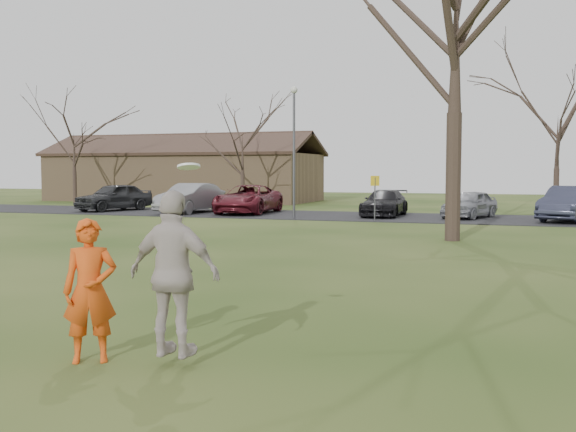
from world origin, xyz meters
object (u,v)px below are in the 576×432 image
object	(u,v)px
car_5	(570,204)
big_tree	(456,26)
car_1	(190,198)
catching_play	(174,274)
building	(184,175)
car_2	(248,199)
car_4	(470,204)
player_defender	(90,291)
car_3	(384,203)
car_0	(114,197)
lamp_post	(294,135)

from	to	relation	value
car_5	big_tree	distance (m)	12.36
car_5	car_1	bearing A→B (deg)	-160.16
catching_play	building	bearing A→B (deg)	117.61
catching_play	building	world-z (taller)	building
car_5	big_tree	size ratio (longest dim) A/B	0.34
car_2	car_4	world-z (taller)	car_2
player_defender	big_tree	xyz separation A→B (m)	(2.98, 15.57, 6.13)
car_3	big_tree	distance (m)	12.81
car_2	building	xyz separation A→B (m)	(-10.58, 12.91, 1.14)
car_0	lamp_post	size ratio (longest dim) A/B	0.73
car_5	building	size ratio (longest dim) A/B	0.23
player_defender	catching_play	world-z (taller)	catching_play
car_0	building	distance (m)	13.43
car_2	lamp_post	size ratio (longest dim) A/B	0.86
car_3	building	bearing A→B (deg)	145.72
car_0	building	world-z (taller)	building
car_4	car_1	bearing A→B (deg)	-157.07
car_2	lamp_post	distance (m)	5.34
car_3	building	size ratio (longest dim) A/B	0.22
catching_play	player_defender	bearing A→B (deg)	-172.96
car_4	car_5	size ratio (longest dim) A/B	0.82
car_0	car_1	bearing A→B (deg)	14.08
car_3	lamp_post	bearing A→B (deg)	-142.30
building	big_tree	bearing A→B (deg)	-46.27
player_defender	catching_play	distance (m)	1.11
car_1	big_tree	bearing A→B (deg)	-28.31
car_4	catching_play	distance (m)	25.89
player_defender	car_3	distance (m)	25.93
player_defender	big_tree	size ratio (longest dim) A/B	0.12
big_tree	catching_play	bearing A→B (deg)	-97.02
catching_play	lamp_post	bearing A→B (deg)	104.89
car_0	car_4	bearing A→B (deg)	19.89
car_2	big_tree	world-z (taller)	big_tree
lamp_post	car_5	bearing A→B (deg)	10.59
car_3	player_defender	bearing A→B (deg)	-86.24
car_2	catching_play	size ratio (longest dim) A/B	2.36
lamp_post	big_tree	size ratio (longest dim) A/B	0.45
car_2	big_tree	distance (m)	16.45
building	player_defender	bearing A→B (deg)	-63.75
car_2	catching_play	world-z (taller)	catching_play
player_defender	car_0	bearing A→B (deg)	92.95
car_2	car_3	xyz separation A→B (m)	(7.25, 0.25, -0.11)
car_1	car_3	size ratio (longest dim) A/B	1.08
car_1	lamp_post	size ratio (longest dim) A/B	0.77
car_5	car_3	bearing A→B (deg)	-164.77
car_0	lamp_post	world-z (taller)	lamp_post
lamp_post	big_tree	bearing A→B (deg)	-43.15
car_1	lamp_post	world-z (taller)	lamp_post
car_1	catching_play	distance (m)	27.92
building	lamp_post	size ratio (longest dim) A/B	3.29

